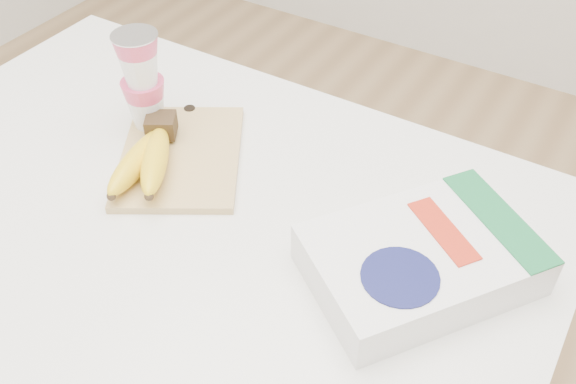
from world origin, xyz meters
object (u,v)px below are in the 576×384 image
object	(u,v)px
table	(209,356)
cereal_box	(421,260)
bananas	(148,156)
cutting_board	(181,156)
yogurt_stack	(142,78)

from	to	relation	value
table	cereal_box	size ratio (longest dim) A/B	3.17
table	bananas	bearing A→B (deg)	164.60
bananas	table	bearing A→B (deg)	-15.40
cutting_board	cereal_box	bearing A→B (deg)	-34.68
cutting_board	yogurt_stack	distance (m)	0.14
yogurt_stack	cereal_box	xyz separation A→B (m)	(0.52, -0.06, -0.07)
bananas	yogurt_stack	world-z (taller)	yogurt_stack
bananas	cereal_box	xyz separation A→B (m)	(0.45, 0.03, -0.00)
cutting_board	bananas	world-z (taller)	bananas
yogurt_stack	cereal_box	size ratio (longest dim) A/B	0.49
bananas	cereal_box	bearing A→B (deg)	3.36
cutting_board	bananas	xyz separation A→B (m)	(-0.02, -0.05, 0.03)
yogurt_stack	table	bearing A→B (deg)	-34.43
bananas	cereal_box	world-z (taller)	same
table	bananas	world-z (taller)	bananas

